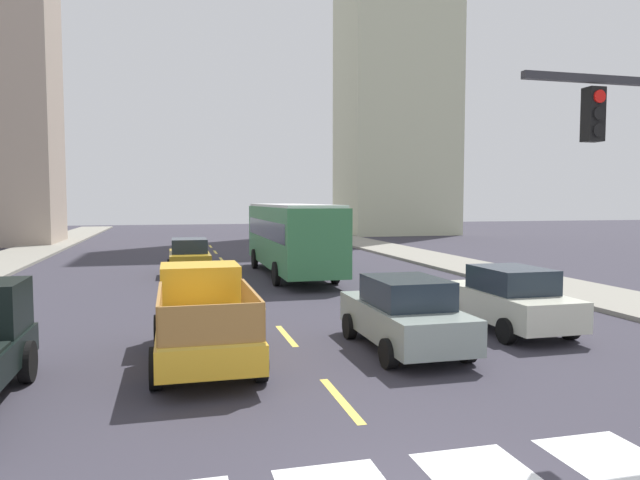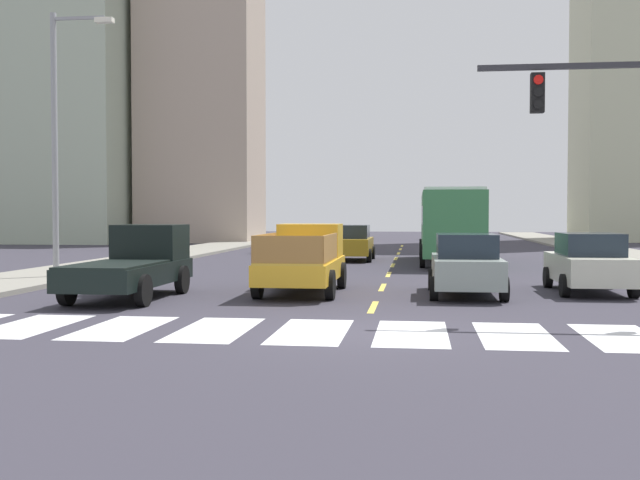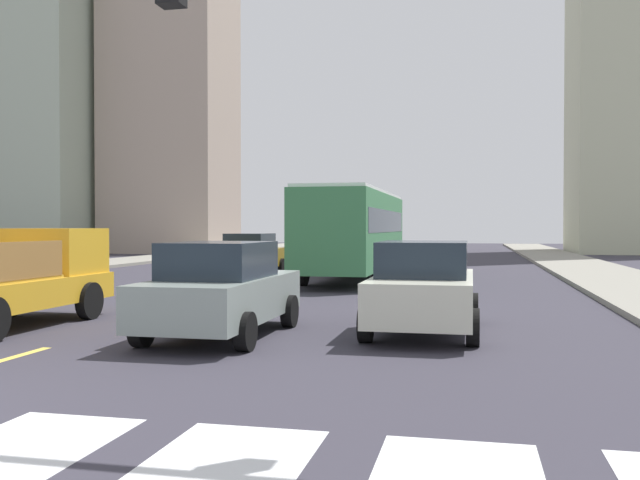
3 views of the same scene
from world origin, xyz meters
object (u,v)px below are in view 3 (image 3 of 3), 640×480
Objects in this scene: pickup_stakebed at (16,279)px; city_bus at (355,228)px; sedan_near_right at (221,289)px; sedan_near_left at (424,287)px; traffic_signal_gantry at (600,0)px; sedan_far at (251,254)px.

pickup_stakebed is 14.13m from city_bus.
sedan_near_left is (3.55, 1.26, 0.00)m from sedan_near_right.
city_bus is 2.45× the size of sedan_near_left.
traffic_signal_gantry is (10.22, -5.16, 3.24)m from pickup_stakebed.
city_bus is at bearing 105.36° from sedan_near_left.
traffic_signal_gantry reaches higher than sedan_far.
city_bus reaches higher than pickup_stakebed.
pickup_stakebed is at bearing 153.22° from traffic_signal_gantry.
city_bus is at bearing -18.40° from sedan_far.
sedan_far is at bearing 105.44° from sedan_near_right.
traffic_signal_gantry is (10.08, -19.91, 3.32)m from sedan_far.
city_bus reaches higher than sedan_near_right.
sedan_far is at bearing 116.86° from traffic_signal_gantry.
city_bus is 4.93m from sedan_far.
sedan_far is at bearing 119.82° from sedan_near_left.
sedan_far is at bearing 161.33° from city_bus.
pickup_stakebed reaches higher than sedan_near_right.
sedan_near_left is at bearing 18.61° from sedan_near_right.
pickup_stakebed is 8.18m from sedan_near_left.
city_bus is at bearing 106.63° from traffic_signal_gantry.
traffic_signal_gantry is at bearing -40.57° from sedan_near_right.
sedan_near_right is at bearing -74.30° from sedan_far.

